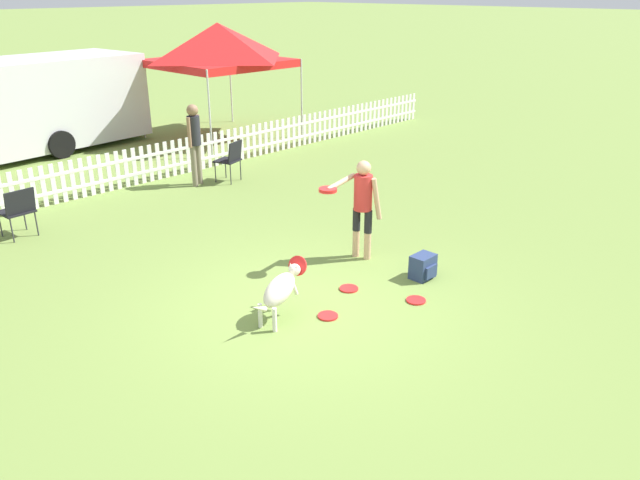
# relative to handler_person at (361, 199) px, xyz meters

# --- Properties ---
(ground_plane) EXTENTS (240.00, 240.00, 0.00)m
(ground_plane) POSITION_rel_handler_person_xyz_m (-1.65, -0.52, -0.97)
(ground_plane) COLOR olive
(handler_person) EXTENTS (1.03, 0.47, 1.56)m
(handler_person) POSITION_rel_handler_person_xyz_m (0.00, 0.00, 0.00)
(handler_person) COLOR tan
(handler_person) RESTS_ON ground_plane
(leaping_dog) EXTENTS (1.09, 0.47, 0.71)m
(leaping_dog) POSITION_rel_handler_person_xyz_m (-2.16, -0.53, -0.55)
(leaping_dog) COLOR beige
(leaping_dog) RESTS_ON ground_plane
(frisbee_near_handler) EXTENTS (0.26, 0.26, 0.02)m
(frisbee_near_handler) POSITION_rel_handler_person_xyz_m (-1.71, -0.93, -0.96)
(frisbee_near_handler) COLOR red
(frisbee_near_handler) RESTS_ON ground_plane
(frisbee_near_dog) EXTENTS (0.26, 0.26, 0.02)m
(frisbee_near_dog) POSITION_rel_handler_person_xyz_m (-0.57, -1.49, -0.96)
(frisbee_near_dog) COLOR red
(frisbee_near_dog) RESTS_ON ground_plane
(frisbee_midfield) EXTENTS (0.26, 0.26, 0.02)m
(frisbee_midfield) POSITION_rel_handler_person_xyz_m (-0.93, -0.60, -0.96)
(frisbee_midfield) COLOR red
(frisbee_midfield) RESTS_ON ground_plane
(backpack_on_grass) EXTENTS (0.36, 0.30, 0.36)m
(backpack_on_grass) POSITION_rel_handler_person_xyz_m (0.10, -1.13, -0.79)
(backpack_on_grass) COLOR navy
(backpack_on_grass) RESTS_ON ground_plane
(picket_fence) EXTENTS (22.60, 0.04, 0.80)m
(picket_fence) POSITION_rel_handler_person_xyz_m (-1.65, 5.97, -0.57)
(picket_fence) COLOR white
(picket_fence) RESTS_ON ground_plane
(folding_chair_blue_left) EXTENTS (0.59, 0.60, 0.90)m
(folding_chair_blue_left) POSITION_rel_handler_person_xyz_m (1.19, 4.68, -0.43)
(folding_chair_blue_left) COLOR #333338
(folding_chair_blue_left) RESTS_ON ground_plane
(folding_chair_center) EXTENTS (0.53, 0.55, 0.87)m
(folding_chair_center) POSITION_rel_handler_person_xyz_m (-3.31, 4.67, -0.45)
(folding_chair_center) COLOR #333338
(folding_chair_center) RESTS_ON ground_plane
(canopy_tent_secondary) EXTENTS (3.16, 3.16, 3.06)m
(canopy_tent_secondary) POSITION_rel_handler_person_xyz_m (3.72, 8.24, 1.52)
(canopy_tent_secondary) COLOR silver
(canopy_tent_secondary) RESTS_ON ground_plane
(spectator_standing) EXTENTS (0.39, 0.27, 1.71)m
(spectator_standing) POSITION_rel_handler_person_xyz_m (0.53, 5.02, 0.08)
(spectator_standing) COLOR #7A705B
(spectator_standing) RESTS_ON ground_plane
(equipment_trailer) EXTENTS (5.24, 2.70, 2.30)m
(equipment_trailer) POSITION_rel_handler_person_xyz_m (-0.02, 10.50, 0.25)
(equipment_trailer) COLOR silver
(equipment_trailer) RESTS_ON ground_plane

